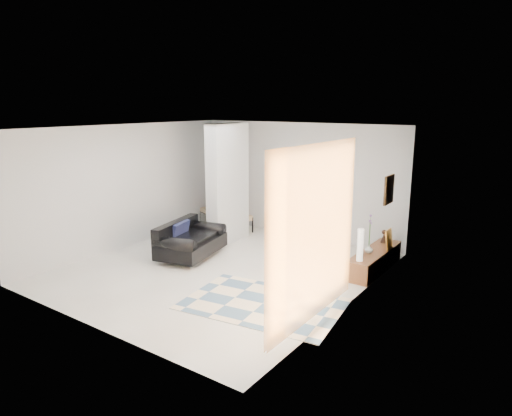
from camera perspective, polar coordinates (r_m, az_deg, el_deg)
The scene contains 17 objects.
floor at distance 9.27m, azimuth -4.25°, elevation -7.58°, with size 6.00×6.00×0.00m, color beige.
ceiling at distance 8.69m, azimuth -4.56°, elevation 9.98°, with size 6.00×6.00×0.00m, color white.
wall_back at distance 11.31m, azimuth 5.28°, elevation 3.50°, with size 6.00×6.00×0.00m, color silver.
wall_front at distance 6.90m, azimuth -20.42°, elevation -3.38°, with size 6.00×6.00×0.00m, color silver.
wall_left at distance 10.80m, azimuth -15.78°, elevation 2.62°, with size 6.00×6.00×0.00m, color silver.
wall_right at distance 7.48m, azimuth 12.13°, elevation -1.61°, with size 6.00×6.00×0.00m, color silver.
partition_column at distance 10.78m, azimuth -3.55°, elevation 3.06°, with size 0.35×1.20×2.80m, color silver.
hallway_door at distance 12.50m, azimuth -3.24°, elevation 2.67°, with size 0.85×0.06×2.04m, color white.
curtain at distance 6.49m, azimuth 7.51°, elevation -3.19°, with size 2.55×2.55×0.00m, color orange.
wall_art at distance 9.00m, azimuth 16.29°, elevation 2.22°, with size 0.04×0.45×0.55m, color #3B2410.
media_console at distance 9.42m, azimuth 14.59°, elevation -6.30°, with size 0.45×1.87×0.80m.
loveseat at distance 9.95m, azimuth -8.40°, elevation -4.09°, with size 1.27×1.78×0.76m.
daybed at distance 12.17m, azimuth -3.81°, elevation -0.50°, with size 1.77×1.20×0.77m.
area_rug at distance 7.71m, azimuth 0.86°, elevation -11.87°, with size 2.55×1.70×0.01m, color beige.
cylinder_lamp at distance 8.62m, azimuth 12.90°, elevation -4.53°, with size 0.11×0.11×0.61m, color white.
bronze_figurine at distance 9.90m, azimuth 15.70°, elevation -3.43°, with size 0.13×0.13×0.27m, color black, non-canonical shape.
vase at distance 9.16m, azimuth 13.91°, elevation -4.98°, with size 0.16×0.16×0.17m, color silver.
Camera 1 is at (5.52, -6.70, 3.24)m, focal length 32.00 mm.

